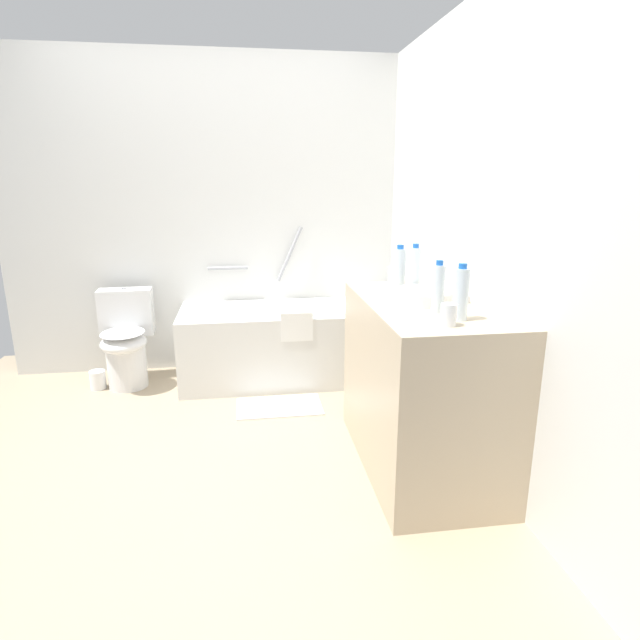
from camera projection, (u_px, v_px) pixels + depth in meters
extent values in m
plane|color=tan|center=(217.00, 448.00, 2.96)|extent=(3.76, 3.76, 0.00)
cube|color=silver|center=(217.00, 218.00, 4.01)|extent=(3.16, 0.10, 2.37)
cube|color=silver|center=(472.00, 233.00, 2.85)|extent=(0.10, 3.15, 2.37)
cube|color=silver|center=(289.00, 343.00, 3.95)|extent=(1.59, 0.68, 0.54)
cube|color=white|center=(288.00, 314.00, 3.89)|extent=(1.30, 0.49, 0.09)
cylinder|color=#A2A2A7|center=(370.00, 300.00, 3.95)|extent=(0.09, 0.03, 0.03)
cylinder|color=#A2A2A7|center=(290.00, 254.00, 4.09)|extent=(0.21, 0.03, 0.43)
cylinder|color=#A2A2A7|center=(228.00, 268.00, 4.04)|extent=(0.31, 0.03, 0.03)
cube|color=white|center=(297.00, 327.00, 3.58)|extent=(0.22, 0.03, 0.20)
cylinder|color=white|center=(127.00, 364.00, 3.79)|extent=(0.28, 0.28, 0.35)
ellipsoid|color=white|center=(124.00, 343.00, 3.70)|extent=(0.33, 0.38, 0.13)
ellipsoid|color=white|center=(123.00, 333.00, 3.68)|extent=(0.32, 0.36, 0.02)
cube|color=white|center=(126.00, 312.00, 3.87)|extent=(0.39, 0.18, 0.34)
cylinder|color=#A5A5AA|center=(124.00, 288.00, 3.83)|extent=(0.03, 0.03, 0.01)
cube|color=tan|center=(423.00, 386.00, 2.68)|extent=(0.60, 1.12, 0.88)
cylinder|color=white|center=(425.00, 296.00, 2.58)|extent=(0.30, 0.30, 0.06)
cylinder|color=silver|center=(462.00, 295.00, 2.61)|extent=(0.02, 0.02, 0.06)
cylinder|color=silver|center=(451.00, 289.00, 2.59)|extent=(0.12, 0.02, 0.02)
cylinder|color=silver|center=(467.00, 299.00, 2.55)|extent=(0.03, 0.03, 0.04)
cylinder|color=silver|center=(457.00, 294.00, 2.67)|extent=(0.03, 0.03, 0.04)
cylinder|color=silver|center=(400.00, 269.00, 2.84)|extent=(0.07, 0.07, 0.22)
cylinder|color=blue|center=(401.00, 247.00, 2.81)|extent=(0.04, 0.04, 0.02)
cylinder|color=silver|center=(415.00, 271.00, 2.76)|extent=(0.06, 0.06, 0.24)
cylinder|color=blue|center=(416.00, 246.00, 2.72)|extent=(0.03, 0.03, 0.02)
cylinder|color=silver|center=(461.00, 295.00, 2.22)|extent=(0.06, 0.06, 0.22)
cylinder|color=blue|center=(463.00, 266.00, 2.19)|extent=(0.04, 0.04, 0.02)
cylinder|color=silver|center=(438.00, 289.00, 2.34)|extent=(0.06, 0.06, 0.22)
cylinder|color=blue|center=(440.00, 263.00, 2.31)|extent=(0.03, 0.03, 0.02)
cylinder|color=white|center=(394.00, 276.00, 2.98)|extent=(0.06, 0.06, 0.10)
cylinder|color=white|center=(449.00, 315.00, 2.15)|extent=(0.07, 0.07, 0.09)
cube|color=white|center=(279.00, 407.00, 3.48)|extent=(0.56, 0.33, 0.01)
cylinder|color=white|center=(98.00, 380.00, 3.77)|extent=(0.11, 0.11, 0.13)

